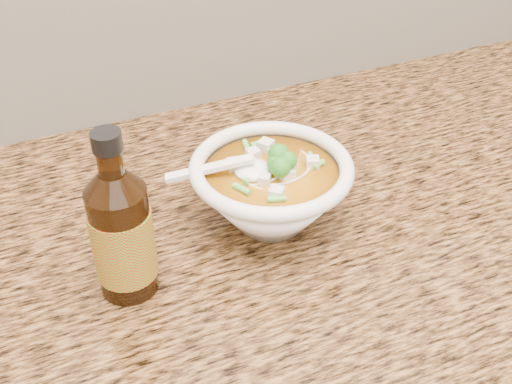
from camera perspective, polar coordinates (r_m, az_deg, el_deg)
name	(u,v)px	position (r m, az deg, el deg)	size (l,w,h in m)	color
counter_slab	(248,233)	(0.82, -0.73, -3.67)	(4.00, 0.68, 0.04)	brown
soup_bowl	(271,191)	(0.78, 1.35, 0.09)	(0.22, 0.20, 0.11)	white
hot_sauce_bottle	(122,234)	(0.69, -11.82, -3.70)	(0.07, 0.07, 0.20)	black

